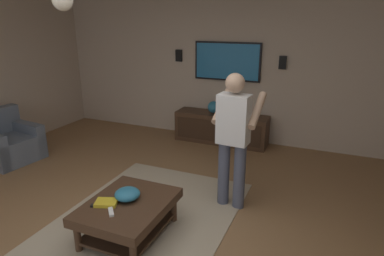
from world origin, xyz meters
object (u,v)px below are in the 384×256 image
Objects in this scene: armchair at (8,144)px; tv at (227,61)px; wall_speaker_left at (283,63)px; bowl at (127,194)px; coffee_table at (128,211)px; book at (106,203)px; person_standing at (234,134)px; remote_black at (98,206)px; wall_speaker_right at (179,56)px; media_console at (221,128)px; vase_round at (214,107)px; remote_white at (111,212)px.

armchair is 0.74× the size of tv.
tv is 5.55× the size of wall_speaker_left.
tv is 3.42m from bowl.
book is at bearing 124.15° from coffee_table.
bowl is (-0.98, 0.84, -0.47)m from person_standing.
armchair is at bearing 137.95° from remote_black.
wall_speaker_right is at bearing 57.52° from armchair.
wall_speaker_left is (2.30, -0.16, 0.56)m from person_standing.
media_console is 1.61m from wall_speaker_right.
bowl is 3.58m from wall_speaker_right.
person_standing reaches higher than armchair.
vase_round is (0.01, 0.16, 0.39)m from media_console.
coffee_table is at bearing 0.04° from media_console.
book is at bearing -14.31° from armchair.
remote_white is at bearing 171.54° from coffee_table.
person_standing reaches higher than coffee_table.
wall_speaker_right is (0.25, 0.97, 1.26)m from media_console.
armchair reaches higher than coffee_table.
media_console is 1.22m from tv.
person_standing reaches higher than bowl.
wall_speaker_right is (3.53, 0.75, 1.12)m from remote_black.
coffee_table is 1.46m from person_standing.
wall_speaker_right is (3.28, 0.94, 1.07)m from bowl.
coffee_table is 4.55× the size of book.
wall_speaker_left reaches higher than coffee_table.
bowl is at bearing -0.57° from media_console.
bowl is 3.59m from wall_speaker_left.
wall_speaker_left is (3.33, -0.97, 1.20)m from coffee_table.
armchair is at bearing 26.16° from remote_white.
media_console reaches higher than remote_white.
person_standing is 1.69m from remote_black.
bowl is 0.23m from book.
bowl is at bearing 28.90° from book.
bowl is (-3.03, 0.03, 0.19)m from media_console.
media_console is 7.73× the size of book.
person_standing is at bearing -154.74° from vase_round.
remote_black is at bearing -15.96° from armchair.
wall_speaker_right is at bearing 41.47° from person_standing.
book is (-1.15, 0.99, -0.51)m from person_standing.
person_standing is at bearing 175.94° from wall_speaker_left.
tv is at bearing 67.24° from remote_black.
wall_speaker_right is at bearing 90.00° from wall_speaker_left.
wall_speaker_right is at bearing 82.20° from book.
armchair is 3.13m from remote_white.
book is 1.00× the size of vase_round.
media_console reaches higher than remote_black.
coffee_table is at bearing 13.46° from book.
coffee_table is 4.55× the size of wall_speaker_left.
vase_round is at bearing -39.40° from remote_white.
media_console is 1.04× the size of person_standing.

